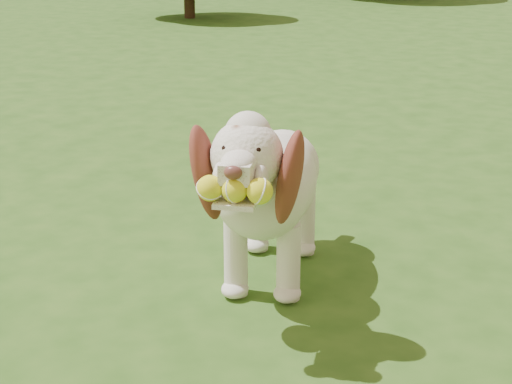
% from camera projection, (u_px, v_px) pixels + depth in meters
% --- Properties ---
extents(ground, '(80.00, 80.00, 0.00)m').
position_uv_depth(ground, '(222.00, 277.00, 3.45)').
color(ground, '#244A15').
rests_on(ground, ground).
extents(dog, '(0.64, 1.21, 0.79)m').
position_uv_depth(dog, '(268.00, 182.00, 3.27)').
color(dog, silver).
rests_on(dog, ground).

